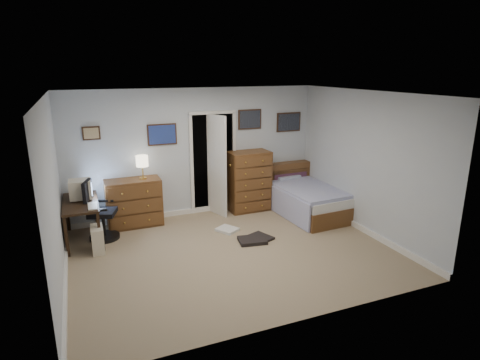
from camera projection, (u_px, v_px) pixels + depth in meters
name	position (u px, v px, depth m)	size (l,w,h in m)	color
floor	(233.00, 252.00, 6.46)	(5.00, 4.00, 0.02)	tan
computer_desk	(76.00, 211.00, 6.72)	(0.57, 1.22, 0.70)	black
crt_monitor	(80.00, 189.00, 6.80)	(0.37, 0.34, 0.34)	beige
keyboard	(93.00, 206.00, 6.46)	(0.14, 0.37, 0.02)	beige
pc_tower	(98.00, 239.00, 6.42)	(0.20, 0.39, 0.42)	beige
office_chair	(99.00, 217.00, 6.85)	(0.64, 0.64, 1.04)	black
media_stack	(74.00, 208.00, 7.41)	(0.15, 0.15, 0.73)	maroon
low_dresser	(134.00, 203.00, 7.45)	(1.00, 0.50, 0.89)	brown
table_lamp	(142.00, 162.00, 7.32)	(0.22, 0.22, 0.43)	gold
doorway	(209.00, 160.00, 8.34)	(0.96, 1.12, 2.05)	black
tall_dresser	(249.00, 181.00, 8.23)	(0.84, 0.49, 1.23)	brown
headboard_bookcase	(288.00, 181.00, 8.72)	(1.00, 0.29, 0.89)	brown
bed	(304.00, 199.00, 8.10)	(1.13, 1.98, 0.63)	brown
wall_posters	(223.00, 126.00, 7.95)	(4.38, 0.04, 0.60)	#331E11
floor_clutter	(247.00, 237.00, 6.98)	(0.86, 1.05, 0.06)	black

